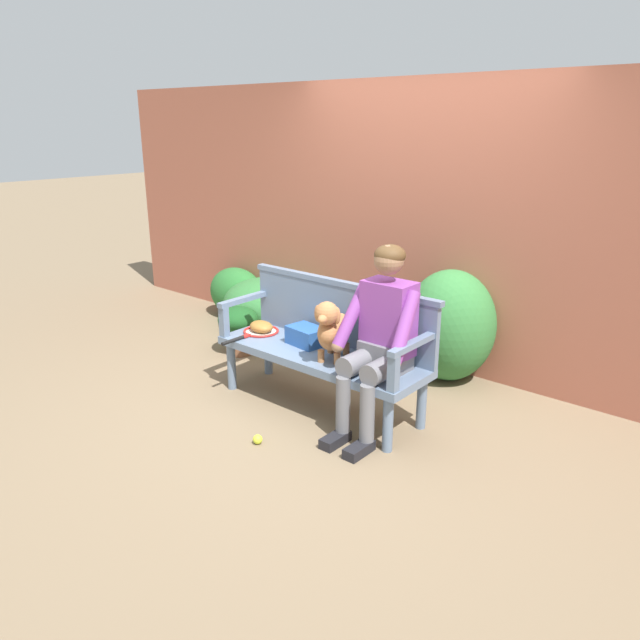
% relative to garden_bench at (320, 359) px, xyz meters
% --- Properties ---
extents(ground_plane, '(40.00, 40.00, 0.00)m').
position_rel_garden_bench_xyz_m(ground_plane, '(0.00, 0.00, -0.39)').
color(ground_plane, '#7A664C').
extents(brick_garden_fence, '(8.00, 0.30, 2.43)m').
position_rel_garden_bench_xyz_m(brick_garden_fence, '(0.00, 1.45, 0.83)').
color(brick_garden_fence, '#9E5642').
rests_on(brick_garden_fence, ground).
extents(hedge_bush_mid_left, '(0.70, 0.46, 0.55)m').
position_rel_garden_bench_xyz_m(hedge_bush_mid_left, '(-2.18, 1.13, -0.12)').
color(hedge_bush_mid_left, '#286B2D').
rests_on(hedge_bush_mid_left, ground).
extents(hedge_bush_far_left, '(1.19, 0.92, 0.56)m').
position_rel_garden_bench_xyz_m(hedge_bush_far_left, '(-1.50, 1.03, -0.11)').
color(hedge_bush_far_left, '#337538').
rests_on(hedge_bush_far_left, ground).
extents(hedge_bush_far_right, '(0.76, 0.74, 0.94)m').
position_rel_garden_bench_xyz_m(hedge_bush_far_right, '(0.46, 1.12, 0.08)').
color(hedge_bush_far_right, '#337538').
rests_on(hedge_bush_far_right, ground).
extents(garden_bench, '(1.69, 0.54, 0.45)m').
position_rel_garden_bench_xyz_m(garden_bench, '(0.00, 0.00, 0.00)').
color(garden_bench, slate).
rests_on(garden_bench, ground).
extents(bench_backrest, '(1.73, 0.06, 0.50)m').
position_rel_garden_bench_xyz_m(bench_backrest, '(0.00, 0.24, 0.31)').
color(bench_backrest, slate).
rests_on(bench_backrest, garden_bench).
extents(bench_armrest_left_end, '(0.06, 0.54, 0.28)m').
position_rel_garden_bench_xyz_m(bench_armrest_left_end, '(-0.80, -0.09, 0.26)').
color(bench_armrest_left_end, slate).
rests_on(bench_armrest_left_end, garden_bench).
extents(bench_armrest_right_end, '(0.06, 0.54, 0.28)m').
position_rel_garden_bench_xyz_m(bench_armrest_right_end, '(0.80, -0.09, 0.26)').
color(bench_armrest_right_end, slate).
rests_on(bench_armrest_right_end, garden_bench).
extents(person_seated, '(0.56, 0.67, 1.32)m').
position_rel_garden_bench_xyz_m(person_seated, '(0.55, -0.02, 0.33)').
color(person_seated, black).
rests_on(person_seated, ground).
extents(dog_on_bench, '(0.32, 0.46, 0.47)m').
position_rel_garden_bench_xyz_m(dog_on_bench, '(0.17, -0.07, 0.29)').
color(dog_on_bench, '#AD7042').
rests_on(dog_on_bench, garden_bench).
extents(tennis_racket, '(0.29, 0.56, 0.03)m').
position_rel_garden_bench_xyz_m(tennis_racket, '(-0.65, -0.00, 0.07)').
color(tennis_racket, red).
rests_on(tennis_racket, garden_bench).
extents(baseball_glove, '(0.25, 0.21, 0.09)m').
position_rel_garden_bench_xyz_m(baseball_glove, '(-0.66, 0.03, 0.10)').
color(baseball_glove, '#9E6B2D').
rests_on(baseball_glove, garden_bench).
extents(sports_bag, '(0.30, 0.23, 0.14)m').
position_rel_garden_bench_xyz_m(sports_bag, '(-0.18, 0.05, 0.13)').
color(sports_bag, '#2856A3').
rests_on(sports_bag, garden_bench).
extents(tennis_ball, '(0.07, 0.07, 0.07)m').
position_rel_garden_bench_xyz_m(tennis_ball, '(0.04, -0.70, -0.36)').
color(tennis_ball, '#CCDB33').
rests_on(tennis_ball, ground).
extents(potted_plant, '(0.38, 0.38, 0.45)m').
position_rel_garden_bench_xyz_m(potted_plant, '(-1.31, 0.37, -0.12)').
color(potted_plant, brown).
rests_on(potted_plant, ground).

